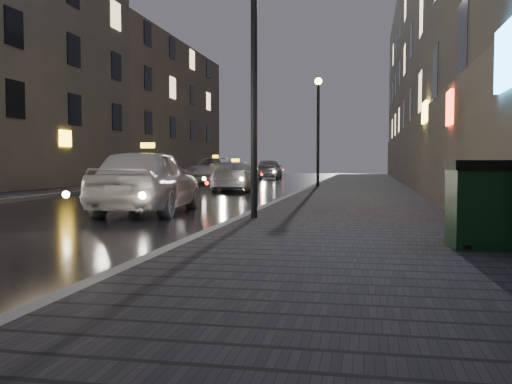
# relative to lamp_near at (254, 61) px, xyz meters

# --- Properties ---
(ground) EXTENTS (120.00, 120.00, 0.00)m
(ground) POSITION_rel_lamp_near_xyz_m (-1.85, -6.00, -3.49)
(ground) COLOR black
(ground) RESTS_ON ground
(sidewalk) EXTENTS (4.60, 58.00, 0.15)m
(sidewalk) POSITION_rel_lamp_near_xyz_m (2.05, 15.00, -3.41)
(sidewalk) COLOR black
(sidewalk) RESTS_ON ground
(curb) EXTENTS (0.20, 58.00, 0.15)m
(curb) POSITION_rel_lamp_near_xyz_m (-0.35, 15.00, -3.41)
(curb) COLOR slate
(curb) RESTS_ON ground
(sidewalk_far) EXTENTS (2.40, 58.00, 0.15)m
(sidewalk_far) POSITION_rel_lamp_near_xyz_m (-10.55, 15.00, -3.41)
(sidewalk_far) COLOR black
(sidewalk_far) RESTS_ON ground
(curb_far) EXTENTS (0.20, 58.00, 0.15)m
(curb_far) POSITION_rel_lamp_near_xyz_m (-9.25, 15.00, -3.41)
(curb_far) COLOR slate
(curb_far) RESTS_ON ground
(building_near) EXTENTS (1.80, 50.00, 13.00)m
(building_near) POSITION_rel_lamp_near_xyz_m (5.25, 19.00, 3.01)
(building_near) COLOR #605B54
(building_near) RESTS_ON ground
(building_far_b) EXTENTS (6.00, 16.00, 14.00)m
(building_far_b) POSITION_rel_lamp_near_xyz_m (-15.35, 14.00, 3.51)
(building_far_b) COLOR #6B6051
(building_far_b) RESTS_ON ground
(building_far_c) EXTENTS (6.00, 22.00, 11.00)m
(building_far_c) POSITION_rel_lamp_near_xyz_m (-15.35, 33.00, 2.01)
(building_far_c) COLOR #6B6051
(building_far_c) RESTS_ON ground
(lamp_near) EXTENTS (0.36, 0.36, 5.28)m
(lamp_near) POSITION_rel_lamp_near_xyz_m (0.00, 0.00, 0.00)
(lamp_near) COLOR black
(lamp_near) RESTS_ON sidewalk
(lamp_far) EXTENTS (0.36, 0.36, 5.28)m
(lamp_far) POSITION_rel_lamp_near_xyz_m (0.00, 16.00, 0.00)
(lamp_far) COLOR black
(lamp_far) RESTS_ON sidewalk
(trash_bin) EXTENTS (0.86, 0.86, 1.22)m
(trash_bin) POSITION_rel_lamp_near_xyz_m (3.90, -3.58, -2.72)
(trash_bin) COLOR black
(trash_bin) RESTS_ON sidewalk
(taxi_near) EXTENTS (2.49, 5.19, 1.71)m
(taxi_near) POSITION_rel_lamp_near_xyz_m (-3.30, 2.23, -2.63)
(taxi_near) COLOR silver
(taxi_near) RESTS_ON ground
(car_left_mid) EXTENTS (1.71, 4.13, 1.33)m
(car_left_mid) POSITION_rel_lamp_near_xyz_m (-6.70, 9.64, -2.82)
(car_left_mid) COLOR #A3A3AB
(car_left_mid) RESTS_ON ground
(taxi_mid) EXTENTS (2.30, 4.78, 1.34)m
(taxi_mid) POSITION_rel_lamp_near_xyz_m (-3.66, 13.96, -2.82)
(taxi_mid) COLOR silver
(taxi_mid) RESTS_ON ground
(taxi_far) EXTENTS (2.92, 5.93, 1.62)m
(taxi_far) POSITION_rel_lamp_near_xyz_m (-7.00, 22.76, -2.68)
(taxi_far) COLOR silver
(taxi_far) RESTS_ON ground
(car_far) EXTENTS (2.24, 4.72, 1.56)m
(car_far) POSITION_rel_lamp_near_xyz_m (-5.03, 31.07, -2.71)
(car_far) COLOR #99989F
(car_far) RESTS_ON ground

